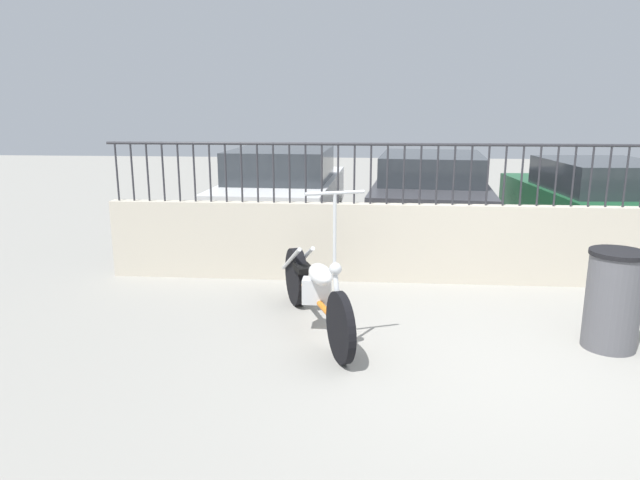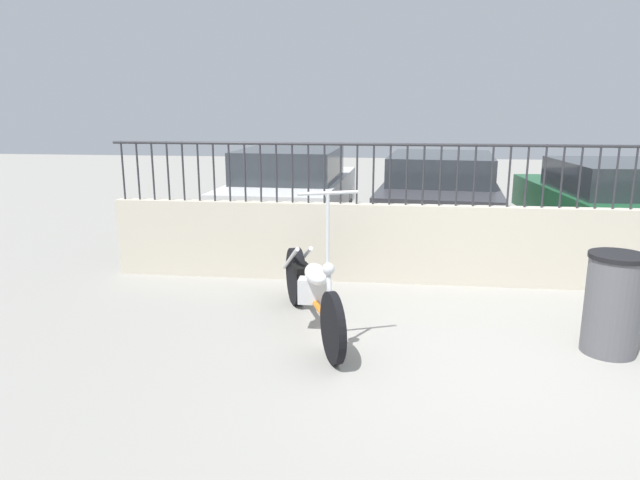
# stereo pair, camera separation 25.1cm
# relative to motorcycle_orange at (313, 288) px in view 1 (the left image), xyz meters

# --- Properties ---
(ground_plane) EXTENTS (40.00, 40.00, 0.00)m
(ground_plane) POSITION_rel_motorcycle_orange_xyz_m (1.66, -0.81, -0.39)
(ground_plane) COLOR gray
(low_wall) EXTENTS (8.79, 0.18, 0.98)m
(low_wall) POSITION_rel_motorcycle_orange_xyz_m (1.66, 1.57, 0.10)
(low_wall) COLOR beige
(low_wall) RESTS_ON ground_plane
(fence_railing) EXTENTS (8.79, 0.04, 0.74)m
(fence_railing) POSITION_rel_motorcycle_orange_xyz_m (1.66, 1.57, 1.09)
(fence_railing) COLOR #2D2D33
(fence_railing) RESTS_ON low_wall
(motorcycle_orange) EXTENTS (0.95, 2.10, 1.47)m
(motorcycle_orange) POSITION_rel_motorcycle_orange_xyz_m (0.00, 0.00, 0.00)
(motorcycle_orange) COLOR black
(motorcycle_orange) RESTS_ON ground_plane
(trash_bin) EXTENTS (0.49, 0.49, 0.91)m
(trash_bin) POSITION_rel_motorcycle_orange_xyz_m (2.75, -0.33, 0.06)
(trash_bin) COLOR #56565B
(trash_bin) RESTS_ON ground_plane
(car_white) EXTENTS (1.97, 4.31, 1.44)m
(car_white) POSITION_rel_motorcycle_orange_xyz_m (-0.95, 4.52, 0.32)
(car_white) COLOR black
(car_white) RESTS_ON ground_plane
(car_dark_grey) EXTENTS (2.31, 4.76, 1.36)m
(car_dark_grey) POSITION_rel_motorcycle_orange_xyz_m (1.64, 4.70, 0.30)
(car_dark_grey) COLOR black
(car_dark_grey) RESTS_ON ground_plane
(car_green) EXTENTS (2.09, 4.61, 1.31)m
(car_green) POSITION_rel_motorcycle_orange_xyz_m (4.29, 4.23, 0.27)
(car_green) COLOR black
(car_green) RESTS_ON ground_plane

